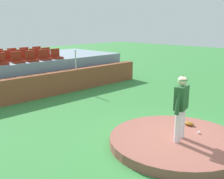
{
  "coord_description": "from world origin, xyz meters",
  "views": [
    {
      "loc": [
        -6.06,
        -3.61,
        3.22
      ],
      "look_at": [
        0.0,
        2.43,
        1.14
      ],
      "focal_mm": 44.11,
      "sensor_mm": 36.0,
      "label": 1
    }
  ],
  "objects_px": {
    "stadium_chair_8": "(8,58)",
    "stadium_chair_16": "(25,54)",
    "stadium_chair_10": "(35,55)",
    "stadium_chair_4": "(44,57)",
    "stadium_chair_3": "(31,58)",
    "stadium_chair_2": "(17,59)",
    "stadium_chair_5": "(56,56)",
    "fielding_glove": "(189,124)",
    "stadium_chair_9": "(22,56)",
    "stadium_chair_17": "(38,53)",
    "pitcher": "(181,103)",
    "stadium_chair_1": "(1,61)",
    "baseball": "(199,133)",
    "stadium_chair_11": "(47,54)",
    "stadium_chair_15": "(13,55)"
  },
  "relations": [
    {
      "from": "stadium_chair_1",
      "to": "stadium_chair_16",
      "type": "xyz_separation_m",
      "value": [
        2.1,
        1.8,
        0.0
      ]
    },
    {
      "from": "baseball",
      "to": "stadium_chair_8",
      "type": "height_order",
      "value": "stadium_chair_8"
    },
    {
      "from": "fielding_glove",
      "to": "stadium_chair_5",
      "type": "relative_size",
      "value": 0.6
    },
    {
      "from": "fielding_glove",
      "to": "stadium_chair_9",
      "type": "distance_m",
      "value": 8.93
    },
    {
      "from": "stadium_chair_1",
      "to": "stadium_chair_17",
      "type": "height_order",
      "value": "same"
    },
    {
      "from": "pitcher",
      "to": "fielding_glove",
      "type": "height_order",
      "value": "pitcher"
    },
    {
      "from": "stadium_chair_8",
      "to": "stadium_chair_16",
      "type": "bearing_deg",
      "value": -147.31
    },
    {
      "from": "baseball",
      "to": "stadium_chair_5",
      "type": "xyz_separation_m",
      "value": [
        1.1,
        8.45,
        1.34
      ]
    },
    {
      "from": "stadium_chair_8",
      "to": "pitcher",
      "type": "bearing_deg",
      "value": 91.72
    },
    {
      "from": "stadium_chair_9",
      "to": "stadium_chair_5",
      "type": "bearing_deg",
      "value": 148.02
    },
    {
      "from": "stadium_chair_3",
      "to": "stadium_chair_17",
      "type": "relative_size",
      "value": 1.0
    },
    {
      "from": "pitcher",
      "to": "stadium_chair_5",
      "type": "bearing_deg",
      "value": 63.5
    },
    {
      "from": "baseball",
      "to": "stadium_chair_9",
      "type": "distance_m",
      "value": 9.43
    },
    {
      "from": "fielding_glove",
      "to": "stadium_chair_1",
      "type": "xyz_separation_m",
      "value": [
        -2.11,
        7.94,
        1.32
      ]
    },
    {
      "from": "pitcher",
      "to": "stadium_chair_1",
      "type": "height_order",
      "value": "pitcher"
    },
    {
      "from": "stadium_chair_3",
      "to": "stadium_chair_10",
      "type": "xyz_separation_m",
      "value": [
        0.72,
        0.9,
        0.0
      ]
    },
    {
      "from": "stadium_chair_4",
      "to": "fielding_glove",
      "type": "bearing_deg",
      "value": 89.74
    },
    {
      "from": "stadium_chair_17",
      "to": "stadium_chair_15",
      "type": "bearing_deg",
      "value": 0.7
    },
    {
      "from": "stadium_chair_2",
      "to": "stadium_chair_5",
      "type": "relative_size",
      "value": 1.0
    },
    {
      "from": "stadium_chair_4",
      "to": "stadium_chair_9",
      "type": "bearing_deg",
      "value": -49.74
    },
    {
      "from": "fielding_glove",
      "to": "stadium_chair_5",
      "type": "height_order",
      "value": "stadium_chair_5"
    },
    {
      "from": "stadium_chair_2",
      "to": "stadium_chair_3",
      "type": "height_order",
      "value": "same"
    },
    {
      "from": "stadium_chair_3",
      "to": "stadium_chair_16",
      "type": "bearing_deg",
      "value": -110.18
    },
    {
      "from": "stadium_chair_10",
      "to": "stadium_chair_17",
      "type": "xyz_separation_m",
      "value": [
        0.69,
        0.91,
        0.0
      ]
    },
    {
      "from": "stadium_chair_5",
      "to": "stadium_chair_16",
      "type": "xyz_separation_m",
      "value": [
        -0.73,
        1.81,
        0.0
      ]
    },
    {
      "from": "stadium_chair_2",
      "to": "stadium_chair_4",
      "type": "relative_size",
      "value": 1.0
    },
    {
      "from": "stadium_chair_4",
      "to": "stadium_chair_10",
      "type": "height_order",
      "value": "same"
    },
    {
      "from": "stadium_chair_2",
      "to": "stadium_chair_5",
      "type": "xyz_separation_m",
      "value": [
        2.08,
        -0.01,
        0.0
      ]
    },
    {
      "from": "stadium_chair_2",
      "to": "fielding_glove",
      "type": "bearing_deg",
      "value": 99.71
    },
    {
      "from": "stadium_chair_4",
      "to": "stadium_chair_16",
      "type": "relative_size",
      "value": 1.0
    },
    {
      "from": "stadium_chair_5",
      "to": "fielding_glove",
      "type": "bearing_deg",
      "value": 84.81
    },
    {
      "from": "fielding_glove",
      "to": "stadium_chair_5",
      "type": "bearing_deg",
      "value": 175.34
    },
    {
      "from": "stadium_chair_9",
      "to": "fielding_glove",
      "type": "bearing_deg",
      "value": 94.51
    },
    {
      "from": "stadium_chair_9",
      "to": "stadium_chair_17",
      "type": "height_order",
      "value": "same"
    },
    {
      "from": "stadium_chair_1",
      "to": "stadium_chair_4",
      "type": "xyz_separation_m",
      "value": [
        2.14,
        0.01,
        0.0
      ]
    },
    {
      "from": "stadium_chair_10",
      "to": "stadium_chair_17",
      "type": "bearing_deg",
      "value": -127.09
    },
    {
      "from": "fielding_glove",
      "to": "stadium_chair_9",
      "type": "xyz_separation_m",
      "value": [
        -0.69,
        8.81,
        1.32
      ]
    },
    {
      "from": "fielding_glove",
      "to": "stadium_chair_15",
      "type": "distance_m",
      "value": 9.83
    },
    {
      "from": "stadium_chair_3",
      "to": "stadium_chair_4",
      "type": "height_order",
      "value": "same"
    },
    {
      "from": "stadium_chair_10",
      "to": "stadium_chair_11",
      "type": "xyz_separation_m",
      "value": [
        0.7,
        0.01,
        0.0
      ]
    },
    {
      "from": "stadium_chair_3",
      "to": "stadium_chair_11",
      "type": "relative_size",
      "value": 1.0
    },
    {
      "from": "baseball",
      "to": "stadium_chair_2",
      "type": "bearing_deg",
      "value": 96.59
    },
    {
      "from": "stadium_chair_4",
      "to": "stadium_chair_15",
      "type": "bearing_deg",
      "value": -67.71
    },
    {
      "from": "stadium_chair_9",
      "to": "stadium_chair_10",
      "type": "relative_size",
      "value": 1.0
    },
    {
      "from": "fielding_glove",
      "to": "stadium_chair_16",
      "type": "xyz_separation_m",
      "value": [
        -0.01,
        9.74,
        1.32
      ]
    },
    {
      "from": "stadium_chair_11",
      "to": "stadium_chair_2",
      "type": "bearing_deg",
      "value": 23.24
    },
    {
      "from": "stadium_chair_3",
      "to": "stadium_chair_16",
      "type": "distance_m",
      "value": 1.93
    },
    {
      "from": "stadium_chair_3",
      "to": "stadium_chair_15",
      "type": "xyz_separation_m",
      "value": [
        -0.02,
        1.79,
        0.0
      ]
    },
    {
      "from": "stadium_chair_1",
      "to": "stadium_chair_16",
      "type": "relative_size",
      "value": 1.0
    },
    {
      "from": "stadium_chair_10",
      "to": "stadium_chair_4",
      "type": "bearing_deg",
      "value": 89.58
    }
  ]
}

